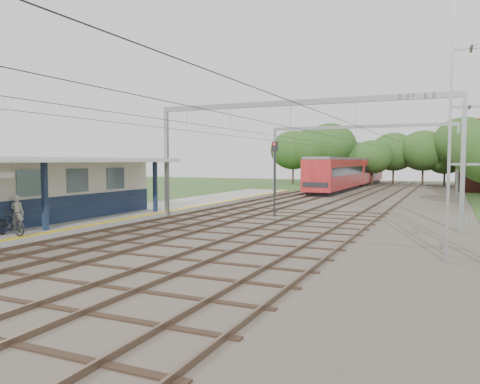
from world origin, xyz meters
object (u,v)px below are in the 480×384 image
Objects in this scene: bicycle at (10,223)px; signal_post at (275,168)px; person at (17,213)px; train at (352,172)px.

bicycle is 0.39× the size of signal_post.
person is 47.99m from train.
bicycle is at bearing -96.43° from train.
train is at bearing -2.36° from bicycle.
signal_post is (7.34, 13.41, 2.24)m from bicycle.
bicycle is 15.45m from signal_post.
train reaches higher than person.
signal_post reaches higher than person.
bicycle is (0.93, -1.16, -0.29)m from person.
person is 14.92m from signal_post.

